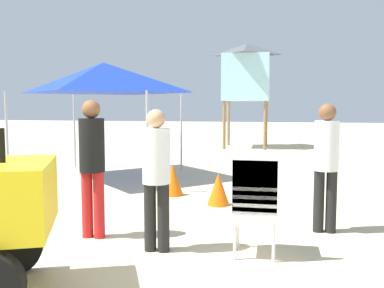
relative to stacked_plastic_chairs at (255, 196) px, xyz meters
name	(u,v)px	position (x,y,z in m)	size (l,w,h in m)	color
stacked_plastic_chairs	(255,196)	(0.00, 0.00, 0.00)	(0.48, 0.48, 1.20)	white
lifeguard_near_left	(326,159)	(0.87, 1.15, 0.29)	(0.32, 0.32, 1.72)	black
lifeguard_near_center	(156,171)	(-1.13, 0.00, 0.25)	(0.32, 0.32, 1.65)	black
lifeguard_far_right	(92,159)	(-2.07, 0.34, 0.32)	(0.32, 0.32, 1.76)	red
popup_canopy	(103,78)	(-3.69, 4.63, 1.62)	(3.04, 3.04, 2.67)	#B2B2B7
lifeguard_tower	(246,72)	(-0.98, 12.54, 2.29)	(1.98, 1.98, 4.11)	olive
traffic_cone_near	(218,189)	(-0.73, 2.43, -0.42)	(0.38, 0.38, 0.55)	orange
traffic_cone_far	(172,180)	(-1.69, 3.05, -0.40)	(0.41, 0.41, 0.59)	orange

